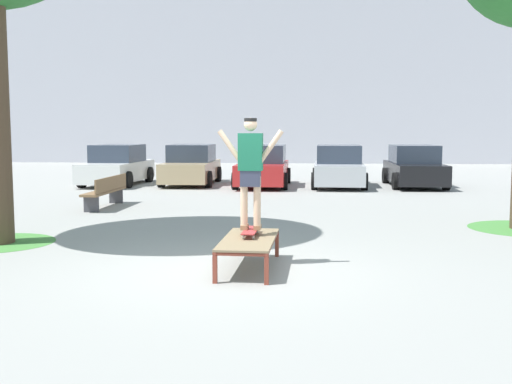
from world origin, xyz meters
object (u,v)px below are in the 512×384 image
Objects in this scene: skate_box at (249,241)px; car_white at (117,166)px; skateboard at (251,231)px; skater at (251,165)px; car_tan at (191,166)px; park_bench at (106,191)px; car_red at (263,167)px; car_silver at (339,168)px; car_black at (414,167)px.

skate_box is 0.45× the size of car_white.
skateboard is 0.99m from skater.
car_tan is 1.74× the size of park_bench.
car_white reaches higher than park_bench.
car_red reaches higher than skateboard.
park_bench reaches higher than skate_box.
car_red and car_silver have the same top height.
skate_box is 0.46× the size of car_black.
skater reaches higher than park_bench.
car_tan is at bearing 103.65° from skateboard.
car_black is at bearing -2.02° from car_tan.
car_silver reaches higher than park_bench.
car_tan is 1.00× the size of car_black.
car_black is (4.91, 13.54, -0.84)m from skater.
car_white is at bearing -172.48° from car_tan.
car_white is 11.02m from car_black.
car_tan is 7.17m from park_bench.
car_white is at bearing -179.63° from car_black.
park_bench is (-4.39, 6.73, -0.09)m from skateboard.
car_red is at bearing -176.65° from car_black.
park_bench is at bearing -134.94° from car_silver.
car_black is at bearing 70.34° from skate_box.
car_silver is (2.76, 0.08, 0.00)m from car_red.
car_red is (2.76, -0.61, 0.00)m from car_tan.
skater is 0.70× the size of park_bench.
car_red is at bearing -178.38° from car_silver.
car_white is 1.77× the size of park_bench.
skater is 8.11m from park_bench.
car_red is 1.01× the size of car_black.
skate_box is 14.61m from car_black.
park_bench is at bearing 123.11° from skater.
car_white and car_tan have the same top height.
car_tan is 8.27m from car_black.
car_white is 1.00× the size of car_silver.
skateboard is 0.19× the size of car_tan.
car_white is 2.78m from car_tan.
car_red is at bearing 92.53° from skate_box.
car_white and car_black have the same top height.
skate_box is at bearing -57.79° from park_bench.
car_black reaches higher than skateboard.
car_red and car_black have the same top height.
car_white and car_silver have the same top height.
skater is 14.42m from car_black.
car_white is at bearing 114.41° from skater.
skate_box is 0.46× the size of car_tan.
car_red is (-0.60, 13.21, -0.84)m from skater.
skateboard is 8.04m from park_bench.
skater reaches higher than car_white.
car_silver reaches higher than skateboard.
car_red is (-0.59, 13.44, 0.28)m from skate_box.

